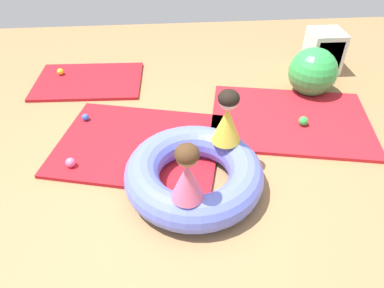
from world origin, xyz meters
The scene contains 15 objects.
ground_plane centered at (0.00, 0.00, 0.00)m, with size 8.00×8.00×0.00m, color #9E7549.
gym_mat_near_left centered at (1.21, 0.80, 0.02)m, with size 1.78×1.28×0.04m, color red.
gym_mat_near_right centered at (-0.50, 0.50, 0.02)m, with size 1.67×1.28×0.04m, color #B21923.
gym_mat_front centered at (-1.22, 1.91, 0.02)m, with size 1.39×0.96×0.04m, color #B21923.
inflatable_cushion centered at (0.02, -0.13, 0.16)m, with size 1.25×1.25×0.31m, color #6070E5.
child_in_pink centered at (-0.07, -0.54, 0.56)m, with size 0.28×0.28×0.50m.
child_in_yellow centered at (0.34, 0.13, 0.57)m, with size 0.38×0.38×0.53m.
play_ball_pink centered at (-1.14, 0.19, 0.09)m, with size 0.09×0.09×0.09m, color pink.
play_ball_yellow centered at (-1.62, 2.09, 0.08)m, with size 0.09×0.09×0.09m, color yellow.
play_ball_blue centered at (-1.11, 0.96, 0.08)m, with size 0.08×0.08×0.08m, color blue.
play_ball_red centered at (1.63, 1.26, 0.07)m, with size 0.07×0.07×0.07m, color red.
play_ball_orange centered at (-0.27, 0.16, 0.07)m, with size 0.07×0.07×0.07m, color orange.
play_ball_green centered at (1.31, 0.66, 0.09)m, with size 0.11×0.11×0.11m, color green.
exercise_ball_large centered at (1.63, 1.40, 0.30)m, with size 0.60×0.60×0.60m, color green.
storage_cube centered at (2.01, 1.99, 0.28)m, with size 0.44×0.44×0.56m.
Camera 1 is at (-0.19, -2.42, 2.37)m, focal length 33.09 mm.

